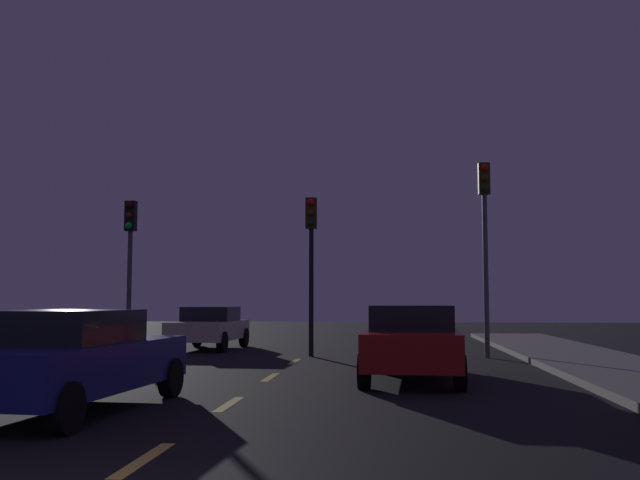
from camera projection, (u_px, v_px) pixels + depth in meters
ground_plane at (237, 399)px, 11.47m from camera, size 80.00×80.00×0.00m
lane_stripe_second at (144, 459)px, 7.11m from camera, size 0.16×1.60×0.01m
lane_stripe_third at (229, 404)px, 10.88m from camera, size 0.16×1.60×0.01m
lane_stripe_fourth at (270, 377)px, 14.65m from camera, size 0.16×1.60×0.01m
lane_stripe_fifth at (295, 361)px, 18.42m from camera, size 0.16×1.60×0.01m
traffic_signal_left at (130, 246)px, 20.84m from camera, size 0.32×0.38×4.55m
traffic_signal_center at (311, 244)px, 20.31m from camera, size 0.32×0.38×4.56m
traffic_signal_right at (485, 222)px, 19.87m from camera, size 0.32×0.38×5.50m
car_stopped_ahead at (412, 341)px, 14.28m from camera, size 2.09×4.58×1.50m
car_adjacent_lane at (69, 359)px, 10.22m from camera, size 2.26×4.59×1.47m
car_oncoming_far at (209, 327)px, 23.18m from camera, size 2.01×3.96×1.38m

